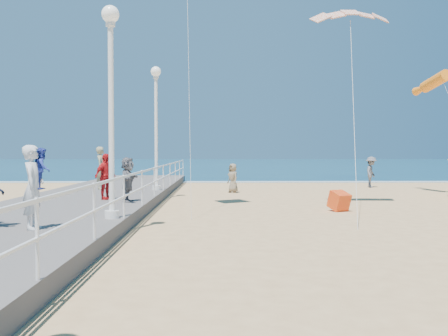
{
  "coord_description": "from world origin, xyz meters",
  "views": [
    {
      "loc": [
        -2.66,
        -12.54,
        2.11
      ],
      "look_at": [
        -2.5,
        2.0,
        1.6
      ],
      "focal_mm": 40.0,
      "sensor_mm": 36.0,
      "label": 1
    }
  ],
  "objects_px": {
    "lamp_post_mid": "(111,88)",
    "box_kite": "(339,203)",
    "spectator_5": "(128,179)",
    "toddler_held": "(42,169)",
    "beach_walker_a": "(371,172)",
    "spectator_6": "(101,168)",
    "woman_holding_toddler": "(33,187)",
    "lamp_post_far": "(156,115)",
    "spectator_3": "(105,177)",
    "beach_walker_c": "(233,178)"
  },
  "relations": [
    {
      "from": "lamp_post_mid",
      "to": "box_kite",
      "type": "bearing_deg",
      "value": 34.07
    },
    {
      "from": "lamp_post_mid",
      "to": "spectator_5",
      "type": "xyz_separation_m",
      "value": [
        -0.34,
        4.07,
        -2.51
      ]
    },
    {
      "from": "toddler_held",
      "to": "spectator_5",
      "type": "height_order",
      "value": "toddler_held"
    },
    {
      "from": "spectator_5",
      "to": "beach_walker_a",
      "type": "height_order",
      "value": "spectator_5"
    },
    {
      "from": "lamp_post_mid",
      "to": "spectator_6",
      "type": "bearing_deg",
      "value": 104.65
    },
    {
      "from": "spectator_5",
      "to": "spectator_6",
      "type": "xyz_separation_m",
      "value": [
        -2.17,
        5.52,
        0.19
      ]
    },
    {
      "from": "spectator_5",
      "to": "spectator_6",
      "type": "height_order",
      "value": "spectator_6"
    },
    {
      "from": "beach_walker_a",
      "to": "woman_holding_toddler",
      "type": "bearing_deg",
      "value": 172.2
    },
    {
      "from": "box_kite",
      "to": "lamp_post_far",
      "type": "bearing_deg",
      "value": 120.57
    },
    {
      "from": "spectator_3",
      "to": "spectator_6",
      "type": "xyz_separation_m",
      "value": [
        -1.25,
        4.73,
        0.14
      ]
    },
    {
      "from": "woman_holding_toddler",
      "to": "beach_walker_c",
      "type": "xyz_separation_m",
      "value": [
        4.75,
        14.06,
        -0.58
      ]
    },
    {
      "from": "spectator_5",
      "to": "box_kite",
      "type": "height_order",
      "value": "spectator_5"
    },
    {
      "from": "lamp_post_mid",
      "to": "woman_holding_toddler",
      "type": "xyz_separation_m",
      "value": [
        -1.34,
        -1.7,
        -2.35
      ]
    },
    {
      "from": "spectator_3",
      "to": "beach_walker_a",
      "type": "xyz_separation_m",
      "value": [
        12.69,
        10.98,
        -0.32
      ]
    },
    {
      "from": "spectator_6",
      "to": "box_kite",
      "type": "relative_size",
      "value": 3.14
    },
    {
      "from": "spectator_6",
      "to": "lamp_post_mid",
      "type": "bearing_deg",
      "value": -160.86
    },
    {
      "from": "lamp_post_far",
      "to": "spectator_5",
      "type": "bearing_deg",
      "value": -93.97
    },
    {
      "from": "beach_walker_a",
      "to": "lamp_post_mid",
      "type": "bearing_deg",
      "value": 172.43
    },
    {
      "from": "toddler_held",
      "to": "spectator_6",
      "type": "bearing_deg",
      "value": 0.6
    },
    {
      "from": "lamp_post_far",
      "to": "woman_holding_toddler",
      "type": "bearing_deg",
      "value": -97.12
    },
    {
      "from": "lamp_post_far",
      "to": "beach_walker_c",
      "type": "height_order",
      "value": "lamp_post_far"
    },
    {
      "from": "box_kite",
      "to": "toddler_held",
      "type": "bearing_deg",
      "value": -169.56
    },
    {
      "from": "spectator_5",
      "to": "beach_walker_c",
      "type": "height_order",
      "value": "spectator_5"
    },
    {
      "from": "beach_walker_c",
      "to": "lamp_post_mid",
      "type": "bearing_deg",
      "value": -46.16
    },
    {
      "from": "lamp_post_mid",
      "to": "lamp_post_far",
      "type": "distance_m",
      "value": 9.0
    },
    {
      "from": "beach_walker_a",
      "to": "beach_walker_c",
      "type": "xyz_separation_m",
      "value": [
        -8.03,
        -3.48,
        -0.15
      ]
    },
    {
      "from": "woman_holding_toddler",
      "to": "toddler_held",
      "type": "xyz_separation_m",
      "value": [
        0.15,
        0.15,
        0.39
      ]
    },
    {
      "from": "spectator_3",
      "to": "beach_walker_a",
      "type": "distance_m",
      "value": 16.79
    },
    {
      "from": "lamp_post_far",
      "to": "spectator_6",
      "type": "xyz_separation_m",
      "value": [
        -2.51,
        0.59,
        -2.32
      ]
    },
    {
      "from": "lamp_post_far",
      "to": "woman_holding_toddler",
      "type": "relative_size",
      "value": 2.91
    },
    {
      "from": "spectator_3",
      "to": "beach_walker_c",
      "type": "relative_size",
      "value": 1.1
    },
    {
      "from": "woman_holding_toddler",
      "to": "spectator_3",
      "type": "bearing_deg",
      "value": -6.84
    },
    {
      "from": "spectator_5",
      "to": "lamp_post_mid",
      "type": "bearing_deg",
      "value": -173.27
    },
    {
      "from": "toddler_held",
      "to": "lamp_post_far",
      "type": "bearing_deg",
      "value": -12.57
    },
    {
      "from": "spectator_3",
      "to": "box_kite",
      "type": "distance_m",
      "value": 8.19
    },
    {
      "from": "lamp_post_mid",
      "to": "toddler_held",
      "type": "relative_size",
      "value": 5.78
    },
    {
      "from": "lamp_post_mid",
      "to": "spectator_6",
      "type": "height_order",
      "value": "lamp_post_mid"
    },
    {
      "from": "spectator_5",
      "to": "beach_walker_c",
      "type": "distance_m",
      "value": 9.1
    },
    {
      "from": "beach_walker_c",
      "to": "box_kite",
      "type": "bearing_deg",
      "value": -6.49
    },
    {
      "from": "toddler_held",
      "to": "beach_walker_c",
      "type": "xyz_separation_m",
      "value": [
        4.6,
        13.91,
        -0.98
      ]
    },
    {
      "from": "woman_holding_toddler",
      "to": "spectator_5",
      "type": "relative_size",
      "value": 1.23
    },
    {
      "from": "lamp_post_mid",
      "to": "beach_walker_c",
      "type": "xyz_separation_m",
      "value": [
        3.41,
        12.36,
        -2.93
      ]
    },
    {
      "from": "spectator_3",
      "to": "beach_walker_a",
      "type": "bearing_deg",
      "value": -17.82
    },
    {
      "from": "spectator_6",
      "to": "spectator_3",
      "type": "bearing_deg",
      "value": -160.73
    },
    {
      "from": "toddler_held",
      "to": "spectator_6",
      "type": "xyz_separation_m",
      "value": [
        -1.32,
        11.15,
        -0.37
      ]
    },
    {
      "from": "beach_walker_a",
      "to": "spectator_5",
      "type": "bearing_deg",
      "value": 163.23
    },
    {
      "from": "lamp_post_far",
      "to": "spectator_3",
      "type": "height_order",
      "value": "lamp_post_far"
    },
    {
      "from": "beach_walker_a",
      "to": "beach_walker_c",
      "type": "distance_m",
      "value": 8.75
    },
    {
      "from": "lamp_post_mid",
      "to": "woman_holding_toddler",
      "type": "bearing_deg",
      "value": -128.12
    },
    {
      "from": "lamp_post_mid",
      "to": "toddler_held",
      "type": "xyz_separation_m",
      "value": [
        -1.19,
        -1.55,
        -1.95
      ]
    }
  ]
}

